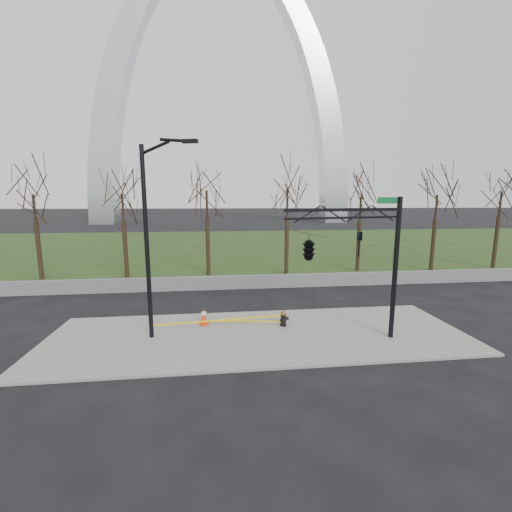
{
  "coord_description": "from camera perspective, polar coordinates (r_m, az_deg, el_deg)",
  "views": [
    {
      "loc": [
        -1.72,
        -13.55,
        5.83
      ],
      "look_at": [
        0.11,
        2.0,
        3.22
      ],
      "focal_mm": 23.23,
      "sensor_mm": 36.0,
      "label": 1
    }
  ],
  "objects": [
    {
      "name": "caution_tape",
      "position": [
        15.3,
        -4.59,
        -11.03
      ],
      "size": [
        5.84,
        1.18,
        0.4
      ],
      "color": "#E2BC0B",
      "rests_on": "ground"
    },
    {
      "name": "grass_strip",
      "position": [
        43.97,
        -4.4,
        1.88
      ],
      "size": [
        120.0,
        40.0,
        0.06
      ],
      "primitive_type": "cube",
      "color": "#1F3413",
      "rests_on": "ground"
    },
    {
      "name": "gateway_arch",
      "position": [
        92.49,
        -5.96,
        26.2
      ],
      "size": [
        66.0,
        6.0,
        65.0
      ],
      "primitive_type": null,
      "color": "silver",
      "rests_on": "ground"
    },
    {
      "name": "guardrail",
      "position": [
        22.28,
        -2.08,
        -4.5
      ],
      "size": [
        60.0,
        0.3,
        0.9
      ],
      "primitive_type": "cube",
      "color": "#59595B",
      "rests_on": "ground"
    },
    {
      "name": "traffic_signal_mast",
      "position": [
        12.75,
        12.12,
        1.68
      ],
      "size": [
        5.01,
        2.54,
        6.0
      ],
      "rotation": [
        0.0,
        0.0,
        0.2
      ],
      "color": "black",
      "rests_on": "ground"
    },
    {
      "name": "tree_row",
      "position": [
        25.74,
        -1.46,
        4.94
      ],
      "size": [
        47.24,
        4.0,
        7.58
      ],
      "color": "black",
      "rests_on": "ground"
    },
    {
      "name": "fire_hydrant",
      "position": [
        15.65,
        4.77,
        -10.65
      ],
      "size": [
        0.48,
        0.31,
        0.77
      ],
      "rotation": [
        0.0,
        0.0,
        0.32
      ],
      "color": "black",
      "rests_on": "sidewalk"
    },
    {
      "name": "sidewalk",
      "position": [
        14.83,
        0.51,
        -13.46
      ],
      "size": [
        18.0,
        6.0,
        0.1
      ],
      "primitive_type": "cube",
      "color": "slate",
      "rests_on": "ground"
    },
    {
      "name": "traffic_cone",
      "position": [
        15.91,
        -8.99,
        -10.24
      ],
      "size": [
        0.53,
        0.53,
        0.79
      ],
      "rotation": [
        0.0,
        0.0,
        0.39
      ],
      "color": "red",
      "rests_on": "sidewalk"
    },
    {
      "name": "ground",
      "position": [
        14.85,
        0.51,
        -13.64
      ],
      "size": [
        500.0,
        500.0,
        0.0
      ],
      "primitive_type": "plane",
      "color": "black",
      "rests_on": "ground"
    },
    {
      "name": "street_light",
      "position": [
        14.03,
        -17.61,
        4.39
      ],
      "size": [
        2.33,
        0.87,
        8.21
      ],
      "rotation": [
        0.0,
        0.0,
        -0.3
      ],
      "color": "black",
      "rests_on": "ground"
    }
  ]
}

